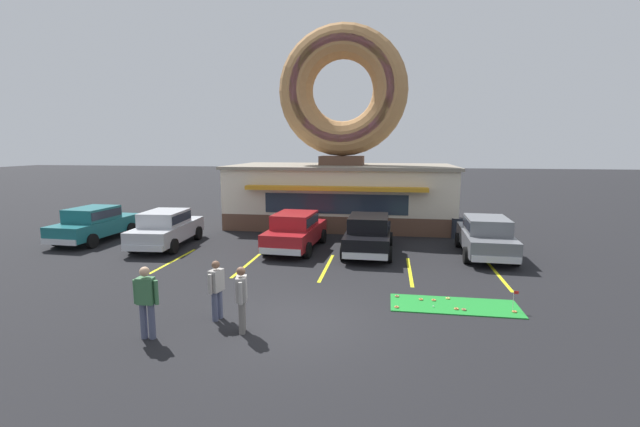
# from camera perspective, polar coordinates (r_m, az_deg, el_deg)

# --- Properties ---
(ground_plane) EXTENTS (160.00, 160.00, 0.00)m
(ground_plane) POSITION_cam_1_polar(r_m,az_deg,el_deg) (11.18, -3.07, -14.24)
(ground_plane) COLOR black
(donut_shop_building) EXTENTS (12.30, 6.75, 10.96)m
(donut_shop_building) POSITION_cam_1_polar(r_m,az_deg,el_deg) (24.13, 2.94, 7.38)
(donut_shop_building) COLOR brown
(donut_shop_building) RESTS_ON ground
(putting_mat) EXTENTS (3.50, 1.35, 0.03)m
(putting_mat) POSITION_cam_1_polar(r_m,az_deg,el_deg) (12.73, 17.46, -11.63)
(putting_mat) COLOR #1E842D
(putting_mat) RESTS_ON ground
(mini_donut_near_left) EXTENTS (0.13, 0.13, 0.04)m
(mini_donut_near_left) POSITION_cam_1_polar(r_m,az_deg,el_deg) (12.43, 18.64, -12.04)
(mini_donut_near_left) COLOR #A5724C
(mini_donut_near_left) RESTS_ON putting_mat
(mini_donut_near_right) EXTENTS (0.13, 0.13, 0.04)m
(mini_donut_near_right) POSITION_cam_1_polar(r_m,az_deg,el_deg) (12.97, 10.24, -10.80)
(mini_donut_near_right) COLOR #A5724C
(mini_donut_near_right) RESTS_ON putting_mat
(mini_donut_mid_left) EXTENTS (0.13, 0.13, 0.04)m
(mini_donut_mid_left) POSITION_cam_1_polar(r_m,az_deg,el_deg) (12.86, 13.31, -11.08)
(mini_donut_mid_left) COLOR #D17F47
(mini_donut_mid_left) RESTS_ON putting_mat
(mini_donut_mid_centre) EXTENTS (0.13, 0.13, 0.04)m
(mini_donut_mid_centre) POSITION_cam_1_polar(r_m,az_deg,el_deg) (13.15, 16.68, -10.77)
(mini_donut_mid_centre) COLOR #E5C666
(mini_donut_mid_centre) RESTS_ON putting_mat
(mini_donut_mid_right) EXTENTS (0.13, 0.13, 0.04)m
(mini_donut_mid_right) POSITION_cam_1_polar(r_m,az_deg,el_deg) (12.77, 24.50, -11.82)
(mini_donut_mid_right) COLOR #D17F47
(mini_donut_mid_right) RESTS_ON putting_mat
(mini_donut_far_left) EXTENTS (0.13, 0.13, 0.04)m
(mini_donut_far_left) POSITION_cam_1_polar(r_m,az_deg,el_deg) (12.90, 14.92, -11.09)
(mini_donut_far_left) COLOR #D17F47
(mini_donut_far_left) RESTS_ON putting_mat
(mini_donut_far_centre) EXTENTS (0.13, 0.13, 0.04)m
(mini_donut_far_centre) POSITION_cam_1_polar(r_m,az_deg,el_deg) (12.42, 17.72, -12.00)
(mini_donut_far_centre) COLOR #D17F47
(mini_donut_far_centre) RESTS_ON putting_mat
(mini_donut_far_right) EXTENTS (0.13, 0.13, 0.04)m
(mini_donut_far_right) POSITION_cam_1_polar(r_m,az_deg,el_deg) (12.16, 10.18, -12.17)
(mini_donut_far_right) COLOR #D17F47
(mini_donut_far_right) RESTS_ON putting_mat
(golf_ball) EXTENTS (0.04, 0.04, 0.04)m
(golf_ball) POSITION_cam_1_polar(r_m,az_deg,el_deg) (12.41, 14.89, -11.88)
(golf_ball) COLOR white
(golf_ball) RESTS_ON putting_mat
(putting_flag_pin) EXTENTS (0.13, 0.01, 0.55)m
(putting_flag_pin) POSITION_cam_1_polar(r_m,az_deg,el_deg) (12.78, 24.57, -9.94)
(putting_flag_pin) COLOR silver
(putting_flag_pin) RESTS_ON putting_mat
(car_black) EXTENTS (2.02, 4.58, 1.60)m
(car_black) POSITION_cam_1_polar(r_m,az_deg,el_deg) (17.79, 6.48, -2.54)
(car_black) COLOR black
(car_black) RESTS_ON ground
(car_teal) EXTENTS (2.10, 4.62, 1.60)m
(car_teal) POSITION_cam_1_polar(r_m,az_deg,el_deg) (22.60, -27.87, -1.07)
(car_teal) COLOR #196066
(car_teal) RESTS_ON ground
(car_silver) EXTENTS (2.21, 4.66, 1.60)m
(car_silver) POSITION_cam_1_polar(r_m,az_deg,el_deg) (20.10, -19.82, -1.69)
(car_silver) COLOR #B2B5BA
(car_silver) RESTS_ON ground
(car_grey) EXTENTS (2.11, 4.62, 1.60)m
(car_grey) POSITION_cam_1_polar(r_m,az_deg,el_deg) (18.47, 21.24, -2.67)
(car_grey) COLOR slate
(car_grey) RESTS_ON ground
(car_red) EXTENTS (2.20, 4.66, 1.60)m
(car_red) POSITION_cam_1_polar(r_m,az_deg,el_deg) (18.38, -3.28, -2.13)
(car_red) COLOR maroon
(car_red) RESTS_ON ground
(pedestrian_blue_sweater_man) EXTENTS (0.33, 0.58, 1.55)m
(pedestrian_blue_sweater_man) POSITION_cam_1_polar(r_m,az_deg,el_deg) (11.33, -13.63, -9.57)
(pedestrian_blue_sweater_man) COLOR #474C66
(pedestrian_blue_sweater_man) RESTS_ON ground
(pedestrian_hooded_kid) EXTENTS (0.33, 0.58, 1.61)m
(pedestrian_hooded_kid) POSITION_cam_1_polar(r_m,az_deg,el_deg) (10.46, -10.41, -10.82)
(pedestrian_hooded_kid) COLOR slate
(pedestrian_hooded_kid) RESTS_ON ground
(pedestrian_leather_jacket_man) EXTENTS (0.60, 0.26, 1.71)m
(pedestrian_leather_jacket_man) POSITION_cam_1_polar(r_m,az_deg,el_deg) (10.71, -22.16, -10.51)
(pedestrian_leather_jacket_man) COLOR #474C66
(pedestrian_leather_jacket_man) RESTS_ON ground
(trash_bin) EXTENTS (0.57, 0.57, 0.97)m
(trash_bin) POSITION_cam_1_polar(r_m,az_deg,el_deg) (21.68, 17.85, -1.85)
(trash_bin) COLOR #232833
(trash_bin) RESTS_ON ground
(parking_stripe_far_left) EXTENTS (0.12, 3.60, 0.01)m
(parking_stripe_far_left) POSITION_cam_1_polar(r_m,az_deg,el_deg) (17.67, -18.87, -5.95)
(parking_stripe_far_left) COLOR yellow
(parking_stripe_far_left) RESTS_ON ground
(parking_stripe_left) EXTENTS (0.12, 3.60, 0.01)m
(parking_stripe_left) POSITION_cam_1_polar(r_m,az_deg,el_deg) (16.50, -9.56, -6.63)
(parking_stripe_left) COLOR yellow
(parking_stripe_left) RESTS_ON ground
(parking_stripe_mid_left) EXTENTS (0.12, 3.60, 0.01)m
(parking_stripe_mid_left) POSITION_cam_1_polar(r_m,az_deg,el_deg) (15.82, 0.88, -7.19)
(parking_stripe_mid_left) COLOR yellow
(parking_stripe_mid_left) RESTS_ON ground
(parking_stripe_centre) EXTENTS (0.12, 3.60, 0.01)m
(parking_stripe_centre) POSITION_cam_1_polar(r_m,az_deg,el_deg) (15.69, 11.88, -7.52)
(parking_stripe_centre) COLOR yellow
(parking_stripe_centre) RESTS_ON ground
(parking_stripe_mid_right) EXTENTS (0.12, 3.60, 0.01)m
(parking_stripe_mid_right) POSITION_cam_1_polar(r_m,az_deg,el_deg) (16.13, 22.67, -7.58)
(parking_stripe_mid_right) COLOR yellow
(parking_stripe_mid_right) RESTS_ON ground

